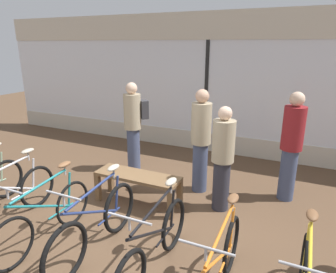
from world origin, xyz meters
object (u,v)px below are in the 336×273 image
Objects in this scene: bicycle_left at (9,199)px; customer_near_rack at (291,145)px; bicycle_center at (96,225)px; customer_by_window at (201,139)px; bicycle_center_right at (155,246)px; customer_near_bench at (223,157)px; customer_mid_floor at (134,124)px; display_bench at (138,180)px; bicycle_right at (219,271)px; bicycle_center_left at (46,217)px.

customer_near_rack is at bearing 33.90° from bicycle_left.
customer_by_window is (0.62, 2.11, 0.58)m from bicycle_center.
bicycle_center reaches higher than bicycle_center_right.
bicycle_center is 3.22m from customer_near_rack.
customer_near_bench is at bearing -139.89° from customer_near_rack.
customer_mid_floor is at bearing 167.83° from customer_by_window.
customer_by_window is at bearing 95.66° from bicycle_center_right.
display_bench is at bearing 127.07° from bicycle_center_right.
customer_by_window is 0.69m from customer_near_bench.
bicycle_left reaches higher than bicycle_center_right.
bicycle_center is at bearing -130.04° from customer_near_rack.
bicycle_right is 3.64m from customer_mid_floor.
customer_mid_floor is (-2.50, 2.57, 0.60)m from bicycle_right.
bicycle_center_right reaches higher than display_bench.
bicycle_center_left is at bearing -135.87° from customer_near_bench.
customer_by_window is at bearing 137.81° from customer_near_bench.
bicycle_center_left is 0.72m from bicycle_center.
display_bench is (-0.13, 1.24, 0.04)m from bicycle_center.
bicycle_left is 0.87m from bicycle_center_left.
bicycle_left reaches higher than display_bench.
bicycle_center is 1.00× the size of bicycle_right.
bicycle_center_right is at bearing -52.93° from display_bench.
customer_by_window reaches higher than bicycle_center.
customer_near_bench is (-0.92, -0.77, -0.09)m from customer_near_rack.
bicycle_center is at bearing -106.29° from customer_by_window.
display_bench is at bearing -57.22° from customer_mid_floor.
customer_near_bench is (1.26, 0.42, 0.45)m from display_bench.
bicycle_left is 1.04× the size of bicycle_center_left.
customer_mid_floor is (-0.91, 2.44, 0.60)m from bicycle_center.
bicycle_right is (3.15, -0.14, -0.00)m from bicycle_left.
customer_mid_floor is (-1.74, 2.48, 0.61)m from bicycle_center_right.
bicycle_center_left is 2.60m from customer_near_bench.
bicycle_right is 0.96× the size of customer_by_window.
customer_by_window is 1.56m from customer_mid_floor.
customer_near_bench reaches higher than bicycle_right.
bicycle_left is 3.19m from customer_near_bench.
bicycle_right is at bearing -2.45° from bicycle_left.
display_bench is at bearing 96.20° from bicycle_center.
customer_near_rack is 1.46m from customer_by_window.
customer_near_bench is at bearing 31.55° from bicycle_left.
bicycle_center_left is at bearing -120.66° from customer_by_window.
bicycle_center is at bearing 9.50° from bicycle_center_left.
bicycle_left is at bearing 171.82° from bicycle_center_left.
customer_near_bench is at bearing 44.13° from bicycle_center_left.
customer_mid_floor reaches higher than bicycle_center_left.
bicycle_left is at bearing -139.16° from display_bench.
bicycle_right is at bearing -4.67° from bicycle_center.
display_bench is at bearing -130.75° from customer_by_window.
customer_mid_floor reaches higher than bicycle_left.
bicycle_center_right is at bearing -2.64° from bicycle_center.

